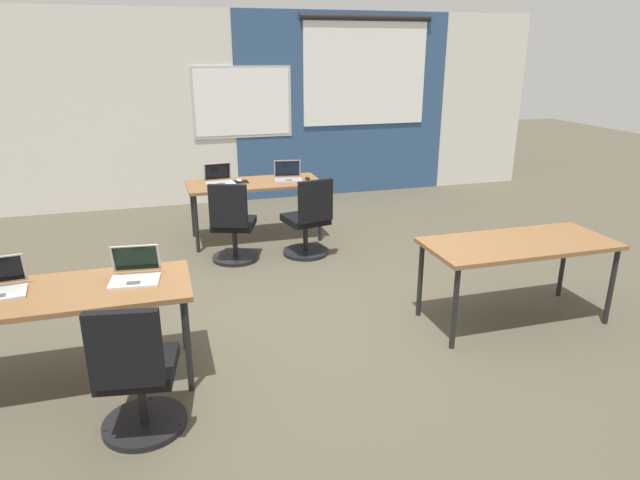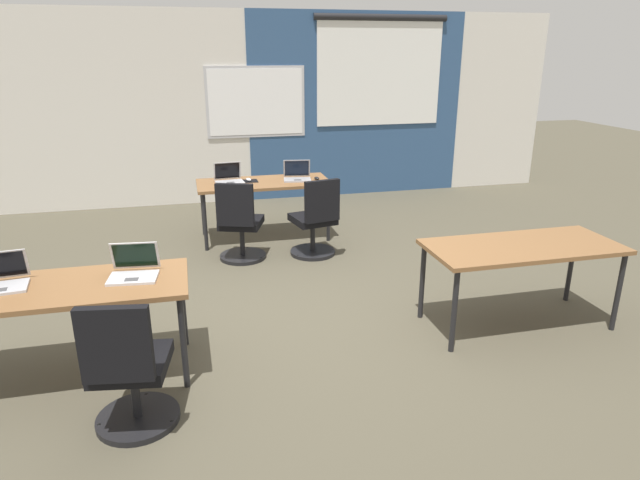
# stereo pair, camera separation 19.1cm
# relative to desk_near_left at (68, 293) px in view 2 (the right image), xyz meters

# --- Properties ---
(ground_plane) EXTENTS (24.00, 24.00, 0.00)m
(ground_plane) POSITION_rel_desk_near_left_xyz_m (1.75, 0.60, -0.66)
(ground_plane) COLOR #4C4738
(back_wall_assembly) EXTENTS (10.00, 0.27, 2.80)m
(back_wall_assembly) POSITION_rel_desk_near_left_xyz_m (1.82, 4.79, 0.75)
(back_wall_assembly) COLOR silver
(back_wall_assembly) RESTS_ON ground
(desk_near_left) EXTENTS (1.60, 0.70, 0.72)m
(desk_near_left) POSITION_rel_desk_near_left_xyz_m (0.00, 0.00, 0.00)
(desk_near_left) COLOR brown
(desk_near_left) RESTS_ON ground
(desk_near_right) EXTENTS (1.60, 0.70, 0.72)m
(desk_near_right) POSITION_rel_desk_near_left_xyz_m (3.50, 0.00, 0.00)
(desk_near_right) COLOR brown
(desk_near_right) RESTS_ON ground
(desk_far_center) EXTENTS (1.60, 0.70, 0.72)m
(desk_far_center) POSITION_rel_desk_near_left_xyz_m (1.75, 2.80, 0.00)
(desk_far_center) COLOR brown
(desk_far_center) RESTS_ON ground
(laptop_near_left_end) EXTENTS (0.36, 0.33, 0.23)m
(laptop_near_left_end) POSITION_rel_desk_near_left_xyz_m (-0.42, 0.08, 0.11)
(laptop_near_left_end) COLOR #B7B7BC
(laptop_near_left_end) RESTS_ON desk_near_left
(laptop_near_left_inner) EXTENTS (0.36, 0.33, 0.23)m
(laptop_near_left_inner) POSITION_rel_desk_near_left_xyz_m (0.43, 0.06, 0.11)
(laptop_near_left_inner) COLOR silver
(laptop_near_left_inner) RESTS_ON desk_near_left
(chair_near_left_inner) EXTENTS (0.52, 0.57, 0.92)m
(chair_near_left_inner) POSITION_rel_desk_near_left_xyz_m (0.42, -0.69, -0.28)
(chair_near_left_inner) COLOR black
(chair_near_left_inner) RESTS_ON ground
(laptop_far_left) EXTENTS (0.36, 0.31, 0.23)m
(laptop_far_left) POSITION_rel_desk_near_left_xyz_m (1.34, 2.86, 0.11)
(laptop_far_left) COLOR #B7B7BC
(laptop_far_left) RESTS_ON desk_far_center
(mousepad_far_left) EXTENTS (0.22, 0.19, 0.00)m
(mousepad_far_left) POSITION_rel_desk_near_left_xyz_m (1.57, 2.86, 0.06)
(mousepad_far_left) COLOR black
(mousepad_far_left) RESTS_ON desk_far_center
(mouse_far_left) EXTENTS (0.08, 0.11, 0.03)m
(mouse_far_left) POSITION_rel_desk_near_left_xyz_m (1.57, 2.86, 0.08)
(mouse_far_left) COLOR silver
(mouse_far_left) RESTS_ON mousepad_far_left
(chair_far_left) EXTENTS (0.56, 0.61, 0.92)m
(chair_far_left) POSITION_rel_desk_near_left_xyz_m (1.37, 2.08, -0.28)
(chair_far_left) COLOR black
(chair_far_left) RESTS_ON ground
(laptop_far_right) EXTENTS (0.37, 0.33, 0.23)m
(laptop_far_right) POSITION_rel_desk_near_left_xyz_m (2.17, 2.80, 0.11)
(laptop_far_right) COLOR #9E9EA3
(laptop_far_right) RESTS_ON desk_far_center
(mouse_far_right) EXTENTS (0.07, 0.11, 0.03)m
(mouse_far_right) POSITION_rel_desk_near_left_xyz_m (2.41, 2.76, 0.08)
(mouse_far_right) COLOR black
(mouse_far_right) RESTS_ON desk_far_center
(chair_far_right) EXTENTS (0.52, 0.58, 0.92)m
(chair_far_right) POSITION_rel_desk_near_left_xyz_m (2.21, 2.02, -0.28)
(chair_far_right) COLOR black
(chair_far_right) RESTS_ON ground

